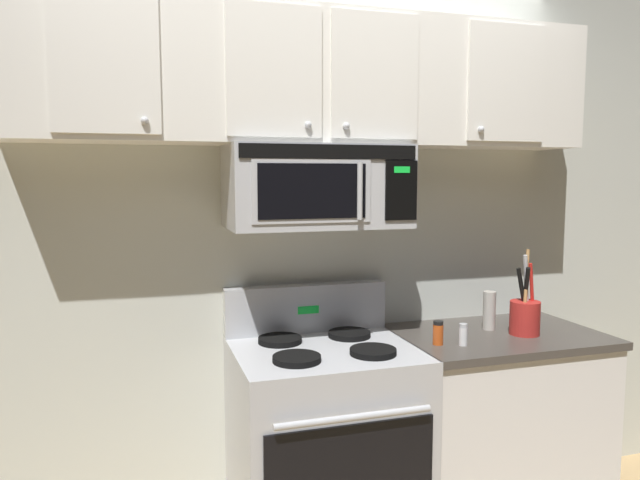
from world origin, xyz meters
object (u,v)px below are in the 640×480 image
stove_range (325,446)px  spice_jar (438,333)px  utensil_crock_red (525,314)px  salt_shaker (463,335)px  pepper_mill (489,310)px  over_range_microwave (316,186)px

stove_range → spice_jar: size_ratio=10.91×
spice_jar → stove_range: bearing=169.0°
utensil_crock_red → salt_shaker: size_ratio=4.14×
salt_shaker → spice_jar: spice_jar is taller
stove_range → salt_shaker: stove_range is taller
stove_range → pepper_mill: size_ratio=6.21×
over_range_microwave → stove_range: bearing=-89.9°
over_range_microwave → pepper_mill: over_range_microwave is taller
salt_shaker → spice_jar: 0.11m
utensil_crock_red → salt_shaker: 0.37m
over_range_microwave → salt_shaker: bearing=-23.6°
utensil_crock_red → over_range_microwave: bearing=169.4°
salt_shaker → pepper_mill: size_ratio=0.52×
utensil_crock_red → pepper_mill: size_ratio=2.16×
utensil_crock_red → salt_shaker: bearing=-168.2°
utensil_crock_red → spice_jar: bearing=-175.9°
stove_range → pepper_mill: 0.99m
over_range_microwave → utensil_crock_red: size_ratio=1.95×
over_range_microwave → spice_jar: size_ratio=7.40×
over_range_microwave → salt_shaker: 0.89m
pepper_mill → salt_shaker: bearing=-142.0°
over_range_microwave → utensil_crock_red: over_range_microwave is taller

